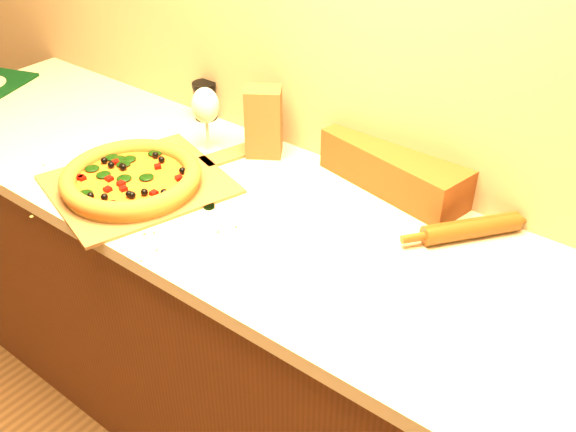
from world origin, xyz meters
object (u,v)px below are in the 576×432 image
object	(u,v)px
pizza_peel	(145,182)
rolling_pin	(471,228)
pizza	(131,178)
wine_glass	(206,107)
dark_jar	(205,101)

from	to	relation	value
pizza_peel	rolling_pin	world-z (taller)	rolling_pin
pizza	wine_glass	world-z (taller)	wine_glass
pizza	dark_jar	size ratio (longest dim) A/B	3.08
pizza	wine_glass	distance (m)	0.30
wine_glass	dark_jar	xyz separation A→B (m)	(-0.16, 0.15, -0.08)
pizza	rolling_pin	bearing A→B (deg)	23.49
wine_glass	dark_jar	distance (m)	0.23
pizza_peel	dark_jar	world-z (taller)	dark_jar
pizza	dark_jar	distance (m)	0.46
rolling_pin	pizza	bearing A→B (deg)	-156.51
rolling_pin	wine_glass	world-z (taller)	wine_glass
rolling_pin	wine_glass	bearing A→B (deg)	-174.85
pizza_peel	wine_glass	world-z (taller)	wine_glass
pizza_peel	rolling_pin	bearing A→B (deg)	38.94
pizza_peel	dark_jar	distance (m)	0.43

